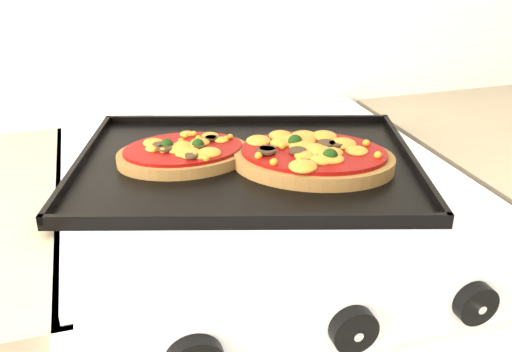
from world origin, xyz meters
name	(u,v)px	position (x,y,z in m)	size (l,w,h in m)	color
control_panel	(337,320)	(-0.02, 1.39, 0.85)	(0.60, 0.02, 0.09)	white
knob_center	(354,330)	(-0.01, 1.37, 0.85)	(0.05, 0.05, 0.02)	black
knob_right	(476,304)	(0.15, 1.37, 0.85)	(0.05, 0.05, 0.02)	black
baking_tray	(247,162)	(-0.04, 1.70, 0.92)	(0.51, 0.38, 0.02)	black
pizza_left	(183,152)	(-0.13, 1.73, 0.93)	(0.20, 0.15, 0.03)	brown
pizza_right	(313,156)	(0.05, 1.65, 0.94)	(0.24, 0.18, 0.04)	brown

